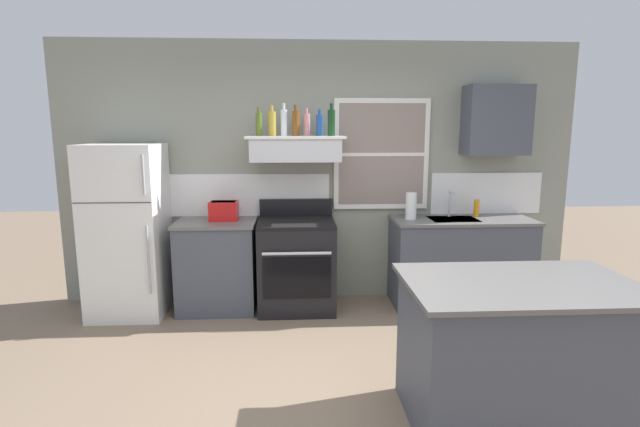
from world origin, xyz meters
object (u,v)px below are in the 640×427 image
bottle_olive_oil_square (259,124)px  bottle_champagne_gold_foil (272,123)px  bottle_clear_tall (284,122)px  bottle_amber_wine (296,123)px  bottle_rose_pink (307,124)px  paper_towel_roll (411,206)px  dish_soap_bottle (476,208)px  stove_range (297,264)px  bottle_dark_green_wine (331,122)px  bottle_blue_liqueur (320,125)px  refrigerator (127,230)px  toaster (224,210)px  kitchen_island (517,352)px

bottle_olive_oil_square → bottle_champagne_gold_foil: 0.14m
bottle_clear_tall → bottle_amber_wine: bottle_clear_tall is taller
bottle_clear_tall → bottle_amber_wine: (0.11, -0.00, -0.01)m
bottle_amber_wine → bottle_champagne_gold_foil: bearing=168.2°
bottle_olive_oil_square → bottle_rose_pink: 0.47m
bottle_amber_wine → paper_towel_roll: (1.16, -0.02, -0.83)m
bottle_champagne_gold_foil → dish_soap_bottle: bearing=0.8°
stove_range → bottle_dark_green_wine: size_ratio=3.48×
bottle_rose_pink → bottle_dark_green_wine: bearing=-18.2°
stove_range → bottle_rose_pink: 1.40m
bottle_clear_tall → bottle_blue_liqueur: 0.35m
bottle_champagne_gold_foil → bottle_dark_green_wine: bottle_dark_green_wine is taller
bottle_amber_wine → paper_towel_roll: 1.42m
stove_range → paper_towel_roll: bearing=1.8°
bottle_clear_tall → bottle_amber_wine: 0.11m
bottle_blue_liqueur → bottle_dark_green_wine: bearing=-20.7°
bottle_rose_pink → bottle_clear_tall: bearing=-164.5°
refrigerator → bottle_clear_tall: 1.86m
toaster → bottle_olive_oil_square: size_ratio=1.08×
stove_range → bottle_blue_liqueur: bottle_blue_liqueur is taller
bottle_blue_liqueur → paper_towel_roll: (0.93, -0.05, -0.81)m
bottle_amber_wine → kitchen_island: 2.84m
bottle_olive_oil_square → bottle_clear_tall: (0.24, 0.01, 0.02)m
bottle_amber_wine → bottle_blue_liqueur: bottle_amber_wine is taller
stove_range → bottle_amber_wine: bottle_amber_wine is taller
refrigerator → bottle_olive_oil_square: 1.65m
bottle_dark_green_wine → dish_soap_bottle: size_ratio=1.74×
bottle_olive_oil_square → dish_soap_bottle: bottle_olive_oil_square is taller
bottle_olive_oil_square → bottle_clear_tall: size_ratio=0.88×
bottle_blue_liqueur → dish_soap_bottle: bearing=1.8°
bottle_clear_tall → kitchen_island: bearing=-55.0°
dish_soap_bottle → bottle_amber_wine: bearing=-177.6°
bottle_olive_oil_square → bottle_rose_pink: bearing=8.8°
toaster → bottle_clear_tall: bearing=-1.8°
bottle_olive_oil_square → bottle_champagne_gold_foil: (0.12, 0.06, 0.01)m
bottle_olive_oil_square → toaster: bearing=175.5°
bottle_olive_oil_square → bottle_amber_wine: size_ratio=0.92×
refrigerator → bottle_champagne_gold_foil: bearing=5.2°
refrigerator → kitchen_island: 3.62m
bottle_champagne_gold_foil → bottle_rose_pink: bearing=2.5°
bottle_amber_wine → bottle_dark_green_wine: 0.35m
bottle_champagne_gold_foil → bottle_rose_pink: bottle_champagne_gold_foil is taller
bottle_champagne_gold_foil → dish_soap_bottle: 2.28m
bottle_dark_green_wine → dish_soap_bottle: bottle_dark_green_wine is taller
refrigerator → bottle_blue_liqueur: (1.89, 0.11, 1.02)m
refrigerator → bottle_clear_tall: (1.54, 0.08, 1.04)m
bottle_olive_oil_square → bottle_dark_green_wine: (0.70, -0.01, 0.02)m
bottle_champagne_gold_foil → paper_towel_roll: bearing=-2.9°
paper_towel_roll → toaster: bearing=178.7°
bottle_clear_tall → kitchen_island: bottle_clear_tall is taller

